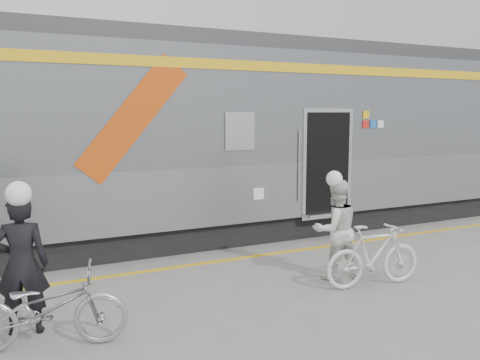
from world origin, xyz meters
TOP-DOWN VIEW (x-y plane):
  - ground at (0.00, 0.00)m, footprint 90.00×90.00m
  - train at (0.32, 4.19)m, footprint 24.00×3.17m
  - safety_strip at (0.00, 2.15)m, footprint 24.00×0.12m
  - man at (-3.40, 0.51)m, footprint 0.68×0.52m
  - bicycle_left at (-3.20, -0.04)m, footprint 1.84×0.98m
  - woman at (1.11, 0.51)m, footprint 0.83×0.68m
  - bicycle_right at (1.41, -0.04)m, footprint 1.62×0.63m
  - helmet_man at (-3.40, 0.51)m, footprint 0.29×0.29m
  - helmet_woman at (1.11, 0.51)m, footprint 0.25×0.25m

SIDE VIEW (x-z plane):
  - ground at x=0.00m, z-range 0.00..0.00m
  - safety_strip at x=0.00m, z-range 0.00..0.01m
  - bicycle_left at x=-3.20m, z-range 0.00..0.92m
  - bicycle_right at x=1.41m, z-range 0.00..0.95m
  - woman at x=1.11m, z-range 0.00..1.57m
  - man at x=-3.40m, z-range 0.00..1.66m
  - helmet_woman at x=1.11m, z-range 1.57..1.82m
  - helmet_man at x=-3.40m, z-range 1.66..1.95m
  - train at x=0.32m, z-range 0.00..4.10m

